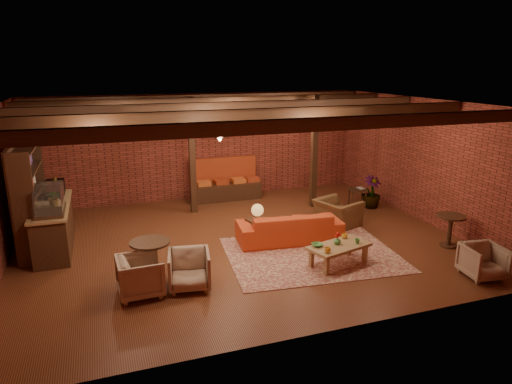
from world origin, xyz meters
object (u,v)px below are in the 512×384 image
object	(u,v)px
side_table_lamp	(257,213)
armchair_b	(189,268)
coffee_table	(338,247)
plant_tall	(374,161)
armchair_right	(338,208)
sofa	(289,227)
side_table_book	(358,190)
round_table_left	(151,254)
armchair_a	(140,274)
round_table_right	(450,226)
armchair_far	(483,260)

from	to	relation	value
side_table_lamp	armchair_b	world-z (taller)	side_table_lamp
coffee_table	armchair_b	xyz separation A→B (m)	(-3.09, 0.04, -0.01)
side_table_lamp	plant_tall	bearing A→B (deg)	19.10
armchair_right	coffee_table	bearing A→B (deg)	132.16
armchair_right	plant_tall	distance (m)	2.16
sofa	armchair_right	distance (m)	1.73
coffee_table	side_table_book	bearing A→B (deg)	53.49
armchair_right	round_table_left	bearing A→B (deg)	88.72
sofa	coffee_table	xyz separation A→B (m)	(0.43, -1.55, 0.04)
armchair_a	side_table_book	world-z (taller)	armchair_a
armchair_b	side_table_lamp	bearing A→B (deg)	51.50
side_table_lamp	round_table_left	distance (m)	2.87
sofa	armchair_right	size ratio (longest dim) A/B	2.35
armchair_a	armchair_b	distance (m)	0.88
armchair_a	side_table_lamp	bearing A→B (deg)	-61.12
armchair_a	plant_tall	xyz separation A→B (m)	(6.82, 3.13, 1.00)
round_table_right	armchair_far	xyz separation A→B (m)	(-0.50, -1.49, -0.13)
armchair_b	armchair_far	xyz separation A→B (m)	(5.49, -1.46, -0.03)
side_table_book	plant_tall	size ratio (longest dim) A/B	0.21
armchair_a	round_table_right	bearing A→B (deg)	-92.65
sofa	round_table_left	xyz separation A→B (m)	(-3.30, -0.98, 0.18)
side_table_lamp	side_table_book	distance (m)	3.99
round_table_left	plant_tall	bearing A→B (deg)	21.60
side_table_book	armchair_far	size ratio (longest dim) A/B	0.82
armchair_right	plant_tall	world-z (taller)	plant_tall
side_table_lamp	side_table_book	xyz separation A→B (m)	(3.65, 1.59, -0.20)
sofa	round_table_left	bearing A→B (deg)	22.56
armchair_far	armchair_b	bearing A→B (deg)	173.39
side_table_lamp	round_table_right	xyz separation A→B (m)	(4.03, -1.74, -0.20)
side_table_lamp	armchair_right	xyz separation A→B (m)	(2.32, 0.37, -0.25)
side_table_lamp	armchair_right	world-z (taller)	side_table_lamp
sofa	round_table_left	distance (m)	3.44
round_table_left	side_table_lamp	bearing A→B (deg)	25.27
side_table_book	plant_tall	distance (m)	0.98
round_table_left	armchair_right	xyz separation A→B (m)	(4.91, 1.59, -0.09)
round_table_left	armchair_far	distance (m)	6.45
coffee_table	round_table_left	bearing A→B (deg)	171.18
round_table_left	armchair_a	size ratio (longest dim) A/B	0.99
round_table_right	coffee_table	bearing A→B (deg)	-178.71
sofa	armchair_b	size ratio (longest dim) A/B	3.11
coffee_table	plant_tall	xyz separation A→B (m)	(2.85, 3.18, 1.00)
round_table_right	plant_tall	size ratio (longest dim) A/B	0.27
sofa	coffee_table	world-z (taller)	sofa
coffee_table	armchair_far	bearing A→B (deg)	-30.73
side_table_lamp	plant_tall	world-z (taller)	plant_tall
armchair_a	armchair_far	world-z (taller)	armchair_a
armchair_b	side_table_book	size ratio (longest dim) A/B	1.30
coffee_table	armchair_a	size ratio (longest dim) A/B	1.77
armchair_right	armchair_b	bearing A→B (deg)	97.27
armchair_b	armchair_right	xyz separation A→B (m)	(4.28, 2.14, 0.06)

